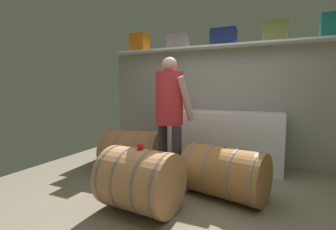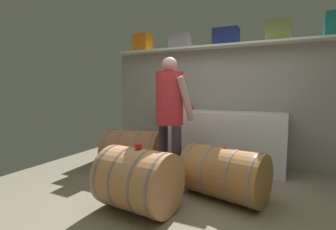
% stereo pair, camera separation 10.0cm
% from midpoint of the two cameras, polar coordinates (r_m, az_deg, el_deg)
% --- Properties ---
extents(ground_plane, '(5.65, 7.30, 0.02)m').
position_cam_midpoint_polar(ground_plane, '(3.37, 5.99, -16.91)').
color(ground_plane, gray).
extents(back_wall_panel, '(4.45, 0.10, 2.01)m').
position_cam_midpoint_polar(back_wall_panel, '(4.61, 11.99, 2.10)').
color(back_wall_panel, gray).
rests_on(back_wall_panel, ground).
extents(high_shelf_board, '(4.09, 0.40, 0.03)m').
position_cam_midpoint_polar(high_shelf_board, '(4.52, 11.86, 15.03)').
color(high_shelf_board, silver).
rests_on(high_shelf_board, back_wall_panel).
extents(toolcase_orange, '(0.32, 0.28, 0.33)m').
position_cam_midpoint_polar(toolcase_orange, '(5.15, -7.02, 16.01)').
color(toolcase_orange, orange).
rests_on(toolcase_orange, high_shelf_board).
extents(toolcase_grey, '(0.40, 0.21, 0.26)m').
position_cam_midpoint_polar(toolcase_grey, '(4.79, 1.60, 16.40)').
color(toolcase_grey, gray).
rests_on(toolcase_grey, high_shelf_board).
extents(toolcase_navy, '(0.42, 0.28, 0.28)m').
position_cam_midpoint_polar(toolcase_navy, '(4.55, 11.97, 16.96)').
color(toolcase_navy, navy).
rests_on(toolcase_navy, high_shelf_board).
extents(toolcase_olive, '(0.37, 0.28, 0.32)m').
position_cam_midpoint_polar(toolcase_olive, '(4.45, 22.67, 17.13)').
color(toolcase_olive, olive).
rests_on(toolcase_olive, high_shelf_board).
extents(work_cabinet, '(1.87, 0.65, 0.93)m').
position_cam_midpoint_polar(work_cabinet, '(4.29, 11.76, -5.44)').
color(work_cabinet, silver).
rests_on(work_cabinet, ground).
extents(wine_bottle_clear, '(0.07, 0.07, 0.29)m').
position_cam_midpoint_polar(wine_bottle_clear, '(4.21, 2.72, 2.56)').
color(wine_bottle_clear, '#B3BFBA').
rests_on(wine_bottle_clear, work_cabinet).
extents(wine_glass, '(0.07, 0.07, 0.14)m').
position_cam_midpoint_polar(wine_glass, '(4.53, 2.75, 2.46)').
color(wine_glass, white).
rests_on(wine_glass, work_cabinet).
extents(red_funnel, '(0.11, 0.11, 0.10)m').
position_cam_midpoint_polar(red_funnel, '(4.64, 4.24, 1.93)').
color(red_funnel, red).
rests_on(red_funnel, work_cabinet).
extents(wine_barrel_near, '(0.85, 0.74, 0.67)m').
position_cam_midpoint_polar(wine_barrel_near, '(2.77, -7.41, -14.44)').
color(wine_barrel_near, tan).
rests_on(wine_barrel_near, ground).
extents(wine_barrel_far, '(1.06, 0.81, 0.62)m').
position_cam_midpoint_polar(wine_barrel_far, '(3.12, 11.86, -12.70)').
color(wine_barrel_far, '#9E6A38').
rests_on(wine_barrel_far, ground).
extents(wine_barrel_flank, '(0.96, 0.77, 0.67)m').
position_cam_midpoint_polar(wine_barrel_flank, '(4.00, -8.87, -8.16)').
color(wine_barrel_flank, '#A56841').
rests_on(wine_barrel_flank, ground).
extents(tasting_cup, '(0.07, 0.07, 0.05)m').
position_cam_midpoint_polar(tasting_cup, '(2.67, -7.41, -7.16)').
color(tasting_cup, red).
rests_on(tasting_cup, wine_barrel_near).
extents(winemaker_pouring, '(0.57, 0.52, 1.71)m').
position_cam_midpoint_polar(winemaker_pouring, '(3.30, -0.43, 1.62)').
color(winemaker_pouring, '#342E35').
rests_on(winemaker_pouring, ground).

